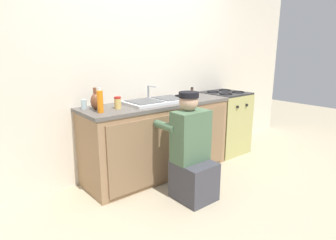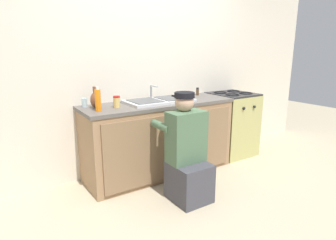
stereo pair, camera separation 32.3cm
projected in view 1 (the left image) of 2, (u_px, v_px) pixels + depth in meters
ground_plane at (173, 180)px, 3.33m from camera, size 12.00×12.00×0.00m
back_wall at (141, 71)px, 3.52m from camera, size 6.00×0.10×2.50m
counter_cabinet at (158, 140)px, 3.45m from camera, size 1.83×0.62×0.86m
countertop at (158, 104)px, 3.34m from camera, size 1.87×0.62×0.04m
sink_double_basin at (157, 101)px, 3.34m from camera, size 0.80×0.44×0.19m
stove_range at (224, 122)px, 4.19m from camera, size 0.59×0.62×0.92m
plumber_person at (192, 155)px, 2.85m from camera, size 0.42×0.61×1.10m
soap_bottle_orange at (100, 101)px, 2.76m from camera, size 0.06×0.06×0.25m
spice_bottle_pepper at (192, 91)px, 3.88m from camera, size 0.04×0.04×0.10m
water_glass at (84, 104)px, 2.94m from camera, size 0.06×0.06×0.10m
vase_decorative at (95, 101)px, 2.91m from camera, size 0.10×0.10×0.23m
condiment_jar at (118, 103)px, 2.95m from camera, size 0.07×0.07×0.13m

